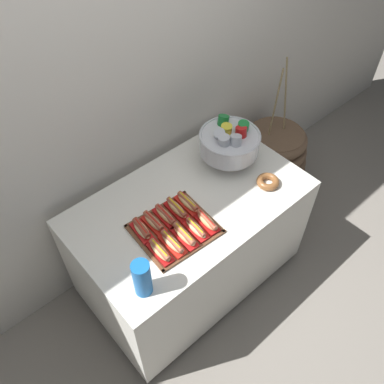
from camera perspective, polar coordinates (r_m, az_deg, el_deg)
ground_plane at (r=2.90m, az=-0.27°, el=-11.35°), size 10.00×10.00×0.00m
back_wall at (r=2.23m, az=-9.22°, el=15.10°), size 6.00×0.10×2.60m
buffet_table at (r=2.56m, az=-0.30°, el=-6.67°), size 1.35×0.80×0.78m
floor_vase at (r=3.24m, az=11.08°, el=3.98°), size 0.55×0.55×1.15m
serving_tray at (r=2.14m, az=-2.44°, el=-5.23°), size 0.43×0.38×0.01m
hot_dog_0 at (r=2.03m, az=-4.53°, el=-8.30°), size 0.07×0.17×0.06m
hot_dog_1 at (r=2.05m, az=-2.80°, el=-7.19°), size 0.07×0.17×0.06m
hot_dog_2 at (r=2.07m, az=-1.12°, el=-6.12°), size 0.07×0.18×0.07m
hot_dog_3 at (r=2.10m, az=0.52°, el=-5.20°), size 0.07×0.17×0.06m
hot_dog_4 at (r=2.13m, az=2.11°, el=-4.15°), size 0.08×0.17×0.06m
hot_dog_5 at (r=2.11m, az=-7.10°, el=-5.27°), size 0.08×0.16×0.06m
hot_dog_6 at (r=2.13m, az=-5.41°, el=-4.29°), size 0.06×0.16×0.06m
hot_dog_7 at (r=2.16m, az=-3.77°, el=-3.36°), size 0.06×0.18×0.06m
hot_dog_8 at (r=2.18m, az=-2.16°, el=-2.40°), size 0.07×0.18×0.06m
hot_dog_9 at (r=2.21m, az=-0.60°, el=-1.53°), size 0.07×0.18×0.06m
punch_bowl at (r=2.40m, az=5.30°, el=7.05°), size 0.36×0.36×0.26m
cup_stack at (r=1.87m, az=-7.04°, el=-11.96°), size 0.09×0.09×0.21m
donut at (r=2.38m, az=10.63°, el=1.44°), size 0.13×0.13×0.04m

